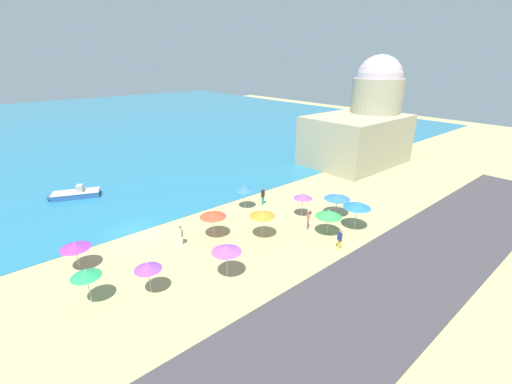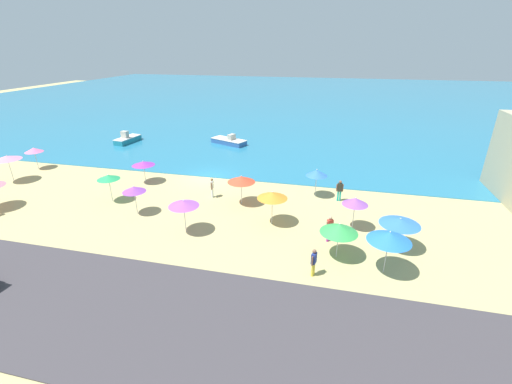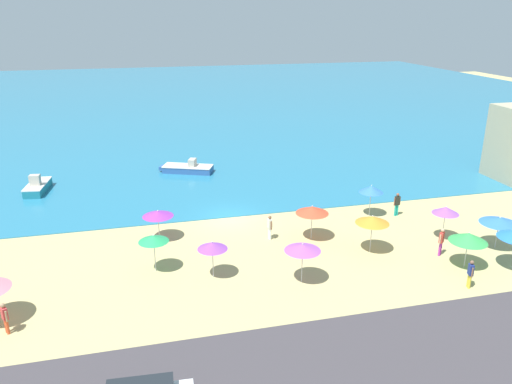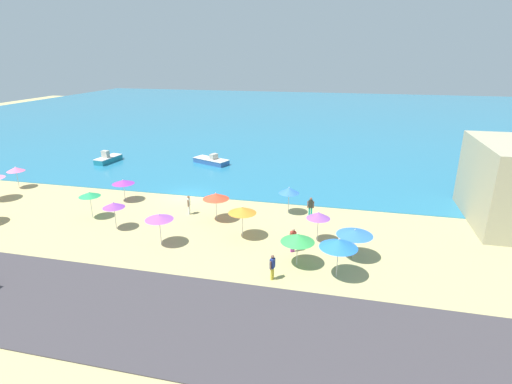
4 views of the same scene
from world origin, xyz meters
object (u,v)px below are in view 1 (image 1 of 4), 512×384
bather_4 (308,218)px  harbor_fortress (365,124)px  beach_umbrella_11 (226,249)px  beach_umbrella_14 (86,274)px  skiff_offshore (76,194)px  beach_umbrella_6 (148,266)px  beach_umbrella_8 (329,213)px  beach_umbrella_10 (303,196)px  bather_0 (340,239)px  bather_3 (181,234)px  beach_umbrella_1 (75,246)px  beach_umbrella_13 (357,205)px  bather_5 (263,195)px  beach_umbrella_4 (262,213)px  beach_umbrella_12 (337,197)px  beach_umbrella_5 (245,189)px  beach_umbrella_7 (213,214)px

bather_4 → harbor_fortress: harbor_fortress is taller
beach_umbrella_11 → beach_umbrella_14: bearing=157.5°
beach_umbrella_11 → skiff_offshore: size_ratio=0.47×
beach_umbrella_6 → beach_umbrella_11: 5.06m
harbor_fortress → skiff_offshore: bearing=161.7°
bather_4 → beach_umbrella_11: bearing=-173.6°
beach_umbrella_8 → harbor_fortress: size_ratio=0.16×
beach_umbrella_10 → bather_0: 6.43m
bather_3 → harbor_fortress: size_ratio=0.12×
beach_umbrella_14 → bather_0: beach_umbrella_14 is taller
beach_umbrella_8 → beach_umbrella_11: bearing=176.2°
beach_umbrella_1 → bather_3: bearing=-13.5°
beach_umbrella_14 → bather_3: size_ratio=1.40×
beach_umbrella_8 → skiff_offshore: beach_umbrella_8 is taller
harbor_fortress → bather_0: bearing=-150.3°
beach_umbrella_14 → skiff_offshore: 19.23m
bather_3 → harbor_fortress: bearing=7.8°
beach_umbrella_13 → beach_umbrella_11: bearing=172.8°
beach_umbrella_13 → harbor_fortress: bearing=31.9°
beach_umbrella_14 → bather_5: bearing=13.5°
beach_umbrella_11 → beach_umbrella_14: size_ratio=1.02×
bather_5 → bather_4: bearing=-94.9°
beach_umbrella_1 → beach_umbrella_8: 19.34m
beach_umbrella_6 → beach_umbrella_8: (14.77, -2.42, -0.05)m
beach_umbrella_1 → beach_umbrella_8: beach_umbrella_8 is taller
beach_umbrella_8 → skiff_offshore: 26.65m
beach_umbrella_11 → beach_umbrella_13: (12.64, -1.60, 0.15)m
beach_umbrella_14 → bather_5: 18.52m
beach_umbrella_4 → beach_umbrella_12: bearing=-9.6°
beach_umbrella_11 → harbor_fortress: bearing=18.0°
beach_umbrella_6 → skiff_offshore: 20.33m
beach_umbrella_6 → beach_umbrella_13: 17.71m
bather_0 → bather_3: bather_3 is taller
beach_umbrella_5 → beach_umbrella_14: (-16.03, -4.81, 0.00)m
beach_umbrella_12 → bather_0: beach_umbrella_12 is taller
bather_5 → harbor_fortress: 22.18m
beach_umbrella_8 → skiff_offshore: (-13.91, 22.67, -1.53)m
beach_umbrella_1 → bather_5: size_ratio=1.18×
beach_umbrella_11 → bather_0: beach_umbrella_11 is taller
beach_umbrella_13 → bather_3: (-12.88, 7.52, -1.36)m
beach_umbrella_10 → bather_3: (-11.27, 2.78, -1.14)m
beach_umbrella_7 → beach_umbrella_6: bearing=-154.1°
bather_5 → beach_umbrella_12: bearing=-61.0°
beach_umbrella_5 → beach_umbrella_12: 8.85m
beach_umbrella_4 → beach_umbrella_10: bearing=6.0°
beach_umbrella_5 → bather_4: bearing=-78.8°
beach_umbrella_1 → bather_5: bearing=-0.2°
beach_umbrella_1 → beach_umbrella_7: (9.91, -2.39, 0.25)m
beach_umbrella_13 → bather_3: bearing=149.7°
beach_umbrella_13 → beach_umbrella_7: bearing=146.0°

